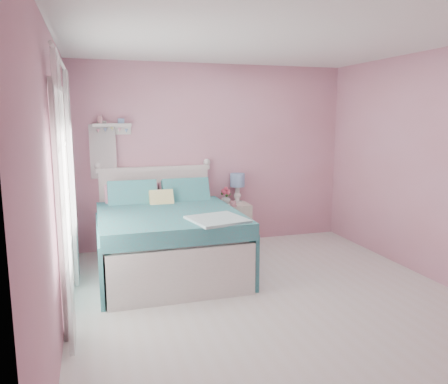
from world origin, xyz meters
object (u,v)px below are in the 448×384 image
teacup (233,204)px  vase (226,199)px  nightstand (234,224)px  table_lamp (237,182)px  bed (167,238)px

teacup → vase: bearing=98.7°
nightstand → vase: size_ratio=4.44×
nightstand → table_lamp: (0.09, 0.11, 0.60)m
table_lamp → vase: bearing=-164.7°
nightstand → teacup: bearing=-114.4°
bed → teacup: (1.05, 0.63, 0.25)m
bed → vase: bearing=39.8°
table_lamp → teacup: table_lamp is taller
bed → nightstand: 1.37m
bed → vase: bed is taller
bed → table_lamp: bearing=36.6°
nightstand → teacup: size_ratio=6.54×
vase → teacup: size_ratio=1.47×
nightstand → bed: bearing=-144.9°
bed → nightstand: bearing=35.0°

